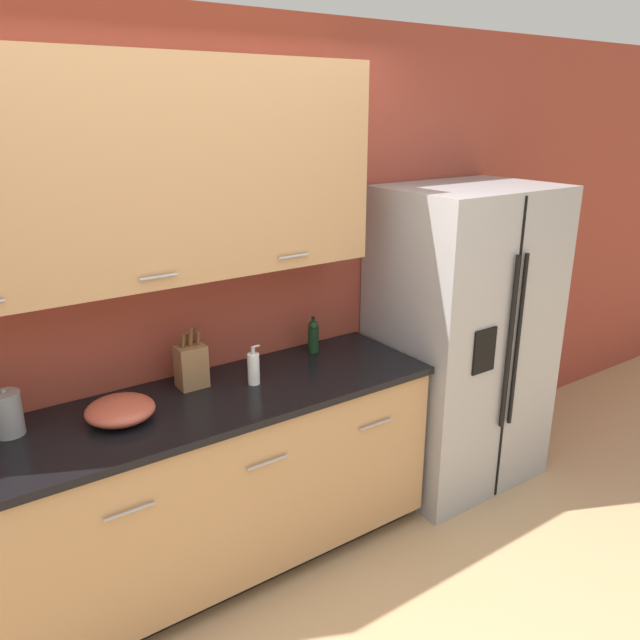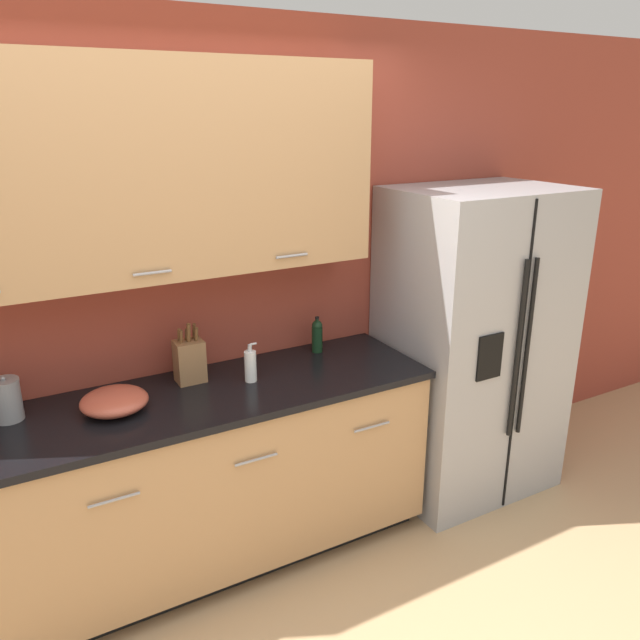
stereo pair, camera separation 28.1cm
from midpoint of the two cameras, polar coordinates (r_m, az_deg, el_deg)
The scene contains 8 objects.
wall_back at distance 2.95m, azimuth -11.34°, elevation 5.38°, with size 10.00×0.39×2.60m.
counter_unit at distance 3.08m, azimuth -10.87°, elevation -15.04°, with size 2.55×0.64×0.93m.
refrigerator at distance 3.72m, azimuth 15.88°, elevation -2.15°, with size 0.96×0.73×1.77m.
knife_block at distance 2.99m, azimuth -9.22°, elevation -3.70°, with size 0.13×0.11×0.30m.
soap_dispenser at distance 2.97m, azimuth -3.68°, elevation -4.24°, with size 0.06×0.06×0.19m.
oil_bottle at distance 3.31m, azimuth 2.17°, elevation -1.44°, with size 0.06×0.06×0.20m.
steel_canister at distance 2.85m, azimuth -24.23°, elevation -6.73°, with size 0.12×0.12×0.20m.
mixing_bowl at distance 2.79m, azimuth -15.57°, elevation -7.22°, with size 0.29×0.29×0.09m.
Camera 2 is at (-0.82, -1.48, 2.17)m, focal length 35.00 mm.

